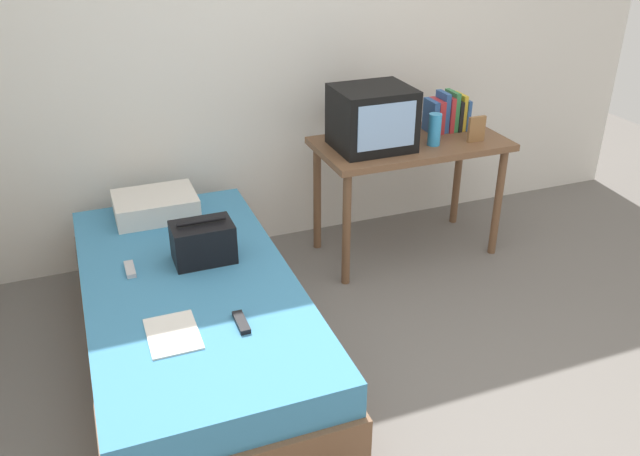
{
  "coord_description": "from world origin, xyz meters",
  "views": [
    {
      "loc": [
        -1.29,
        -1.9,
        2.14
      ],
      "look_at": [
        -0.19,
        0.97,
        0.54
      ],
      "focal_mm": 37.09,
      "sensor_mm": 36.0,
      "label": 1
    }
  ],
  "objects_px": {
    "tv": "(372,118)",
    "pillow": "(156,205)",
    "desk": "(410,156)",
    "book_row": "(447,113)",
    "handbag": "(203,242)",
    "magazine": "(173,334)",
    "remote_silver": "(130,269)",
    "water_bottle": "(435,130)",
    "picture_frame": "(476,129)",
    "bed": "(194,322)",
    "remote_dark": "(241,322)"
  },
  "relations": [
    {
      "from": "tv",
      "to": "pillow",
      "type": "xyz_separation_m",
      "value": [
        -1.27,
        0.14,
        -0.4
      ]
    },
    {
      "from": "desk",
      "to": "book_row",
      "type": "xyz_separation_m",
      "value": [
        0.3,
        0.1,
        0.21
      ]
    },
    {
      "from": "handbag",
      "to": "magazine",
      "type": "xyz_separation_m",
      "value": [
        -0.26,
        -0.57,
        -0.1
      ]
    },
    {
      "from": "pillow",
      "to": "handbag",
      "type": "bearing_deg",
      "value": -76.18
    },
    {
      "from": "tv",
      "to": "remote_silver",
      "type": "height_order",
      "value": "tv"
    },
    {
      "from": "desk",
      "to": "tv",
      "type": "height_order",
      "value": "tv"
    },
    {
      "from": "remote_silver",
      "to": "desk",
      "type": "bearing_deg",
      "value": 14.64
    },
    {
      "from": "water_bottle",
      "to": "pillow",
      "type": "xyz_separation_m",
      "value": [
        -1.64,
        0.23,
        -0.32
      ]
    },
    {
      "from": "picture_frame",
      "to": "pillow",
      "type": "xyz_separation_m",
      "value": [
        -1.9,
        0.27,
        -0.3
      ]
    },
    {
      "from": "bed",
      "to": "remote_silver",
      "type": "relative_size",
      "value": 13.89
    },
    {
      "from": "tv",
      "to": "pillow",
      "type": "distance_m",
      "value": 1.34
    },
    {
      "from": "magazine",
      "to": "book_row",
      "type": "bearing_deg",
      "value": 30.47
    },
    {
      "from": "picture_frame",
      "to": "remote_dark",
      "type": "xyz_separation_m",
      "value": [
        -1.73,
        -0.93,
        -0.35
      ]
    },
    {
      "from": "picture_frame",
      "to": "handbag",
      "type": "height_order",
      "value": "picture_frame"
    },
    {
      "from": "book_row",
      "to": "pillow",
      "type": "relative_size",
      "value": 0.58
    },
    {
      "from": "pillow",
      "to": "remote_dark",
      "type": "relative_size",
      "value": 2.9
    },
    {
      "from": "remote_dark",
      "to": "remote_silver",
      "type": "distance_m",
      "value": 0.73
    },
    {
      "from": "tv",
      "to": "book_row",
      "type": "height_order",
      "value": "tv"
    },
    {
      "from": "pillow",
      "to": "handbag",
      "type": "distance_m",
      "value": 0.62
    },
    {
      "from": "remote_dark",
      "to": "remote_silver",
      "type": "bearing_deg",
      "value": 122.24
    },
    {
      "from": "desk",
      "to": "book_row",
      "type": "distance_m",
      "value": 0.38
    },
    {
      "from": "picture_frame",
      "to": "remote_dark",
      "type": "height_order",
      "value": "picture_frame"
    },
    {
      "from": "desk",
      "to": "remote_silver",
      "type": "relative_size",
      "value": 8.06
    },
    {
      "from": "tv",
      "to": "picture_frame",
      "type": "bearing_deg",
      "value": -11.83
    },
    {
      "from": "bed",
      "to": "book_row",
      "type": "bearing_deg",
      "value": 22.59
    },
    {
      "from": "bed",
      "to": "desk",
      "type": "relative_size",
      "value": 1.72
    },
    {
      "from": "handbag",
      "to": "remote_silver",
      "type": "relative_size",
      "value": 2.08
    },
    {
      "from": "picture_frame",
      "to": "tv",
      "type": "bearing_deg",
      "value": 168.17
    },
    {
      "from": "tv",
      "to": "pillow",
      "type": "relative_size",
      "value": 0.97
    },
    {
      "from": "bed",
      "to": "picture_frame",
      "type": "distance_m",
      "value": 2.03
    },
    {
      "from": "book_row",
      "to": "pillow",
      "type": "bearing_deg",
      "value": 179.47
    },
    {
      "from": "pillow",
      "to": "handbag",
      "type": "height_order",
      "value": "handbag"
    },
    {
      "from": "bed",
      "to": "tv",
      "type": "distance_m",
      "value": 1.56
    },
    {
      "from": "bed",
      "to": "tv",
      "type": "bearing_deg",
      "value": 27.18
    },
    {
      "from": "book_row",
      "to": "picture_frame",
      "type": "relative_size",
      "value": 1.67
    },
    {
      "from": "handbag",
      "to": "magazine",
      "type": "distance_m",
      "value": 0.63
    },
    {
      "from": "desk",
      "to": "pillow",
      "type": "relative_size",
      "value": 2.56
    },
    {
      "from": "water_bottle",
      "to": "pillow",
      "type": "distance_m",
      "value": 1.68
    },
    {
      "from": "bed",
      "to": "desk",
      "type": "bearing_deg",
      "value": 23.31
    },
    {
      "from": "book_row",
      "to": "pillow",
      "type": "xyz_separation_m",
      "value": [
        -1.84,
        0.02,
        -0.33
      ]
    },
    {
      "from": "water_bottle",
      "to": "magazine",
      "type": "xyz_separation_m",
      "value": [
        -1.75,
        -0.94,
        -0.38
      ]
    },
    {
      "from": "handbag",
      "to": "magazine",
      "type": "relative_size",
      "value": 1.03
    },
    {
      "from": "remote_dark",
      "to": "remote_silver",
      "type": "height_order",
      "value": "same"
    },
    {
      "from": "tv",
      "to": "desk",
      "type": "bearing_deg",
      "value": 3.33
    },
    {
      "from": "desk",
      "to": "water_bottle",
      "type": "xyz_separation_m",
      "value": [
        0.09,
        -0.11,
        0.19
      ]
    },
    {
      "from": "magazine",
      "to": "remote_silver",
      "type": "xyz_separation_m",
      "value": [
        -0.11,
        0.59,
        0.01
      ]
    },
    {
      "from": "desk",
      "to": "book_row",
      "type": "height_order",
      "value": "book_row"
    },
    {
      "from": "tv",
      "to": "water_bottle",
      "type": "bearing_deg",
      "value": -14.51
    },
    {
      "from": "bed",
      "to": "magazine",
      "type": "distance_m",
      "value": 0.49
    },
    {
      "from": "tv",
      "to": "remote_silver",
      "type": "distance_m",
      "value": 1.62
    }
  ]
}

